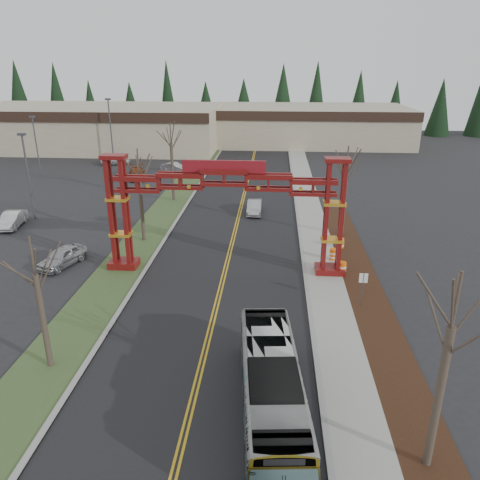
# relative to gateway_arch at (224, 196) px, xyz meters

# --- Properties ---
(ground) EXTENTS (200.00, 200.00, 0.00)m
(ground) POSITION_rel_gateway_arch_xyz_m (-0.00, -18.00, -5.98)
(ground) COLOR black
(ground) RESTS_ON ground
(road) EXTENTS (12.00, 110.00, 0.02)m
(road) POSITION_rel_gateway_arch_xyz_m (-0.00, 7.00, -5.97)
(road) COLOR black
(road) RESTS_ON ground
(lane_line_left) EXTENTS (0.12, 100.00, 0.01)m
(lane_line_left) POSITION_rel_gateway_arch_xyz_m (-0.12, 7.00, -5.96)
(lane_line_left) COLOR gold
(lane_line_left) RESTS_ON road
(lane_line_right) EXTENTS (0.12, 100.00, 0.01)m
(lane_line_right) POSITION_rel_gateway_arch_xyz_m (0.12, 7.00, -5.96)
(lane_line_right) COLOR gold
(lane_line_right) RESTS_ON road
(curb_right) EXTENTS (0.30, 110.00, 0.15)m
(curb_right) POSITION_rel_gateway_arch_xyz_m (6.15, 7.00, -5.91)
(curb_right) COLOR gray
(curb_right) RESTS_ON ground
(sidewalk_right) EXTENTS (2.60, 110.00, 0.14)m
(sidewalk_right) POSITION_rel_gateway_arch_xyz_m (7.60, 7.00, -5.91)
(sidewalk_right) COLOR gray
(sidewalk_right) RESTS_ON ground
(landscape_strip) EXTENTS (2.60, 50.00, 0.12)m
(landscape_strip) POSITION_rel_gateway_arch_xyz_m (10.20, -8.00, -5.92)
(landscape_strip) COLOR black
(landscape_strip) RESTS_ON ground
(grass_median) EXTENTS (4.00, 110.00, 0.08)m
(grass_median) POSITION_rel_gateway_arch_xyz_m (-8.00, 7.00, -5.94)
(grass_median) COLOR #394E27
(grass_median) RESTS_ON ground
(curb_left) EXTENTS (0.30, 110.00, 0.15)m
(curb_left) POSITION_rel_gateway_arch_xyz_m (-6.15, 7.00, -5.91)
(curb_left) COLOR gray
(curb_left) RESTS_ON ground
(gateway_arch) EXTENTS (18.20, 1.60, 8.90)m
(gateway_arch) POSITION_rel_gateway_arch_xyz_m (0.00, 0.00, 0.00)
(gateway_arch) COLOR #590E0B
(gateway_arch) RESTS_ON ground
(retail_building_west) EXTENTS (46.00, 22.30, 7.50)m
(retail_building_west) POSITION_rel_gateway_arch_xyz_m (-30.00, 53.96, -2.22)
(retail_building_west) COLOR tan
(retail_building_west) RESTS_ON ground
(retail_building_east) EXTENTS (38.00, 20.30, 7.00)m
(retail_building_east) POSITION_rel_gateway_arch_xyz_m (10.00, 61.95, -2.47)
(retail_building_east) COLOR tan
(retail_building_east) RESTS_ON ground
(conifer_treeline) EXTENTS (116.10, 5.60, 13.00)m
(conifer_treeline) POSITION_rel_gateway_arch_xyz_m (0.25, 74.00, 0.50)
(conifer_treeline) COLOR black
(conifer_treeline) RESTS_ON ground
(transit_bus) EXTENTS (3.48, 10.91, 2.99)m
(transit_bus) POSITION_rel_gateway_arch_xyz_m (3.74, -15.65, -4.49)
(transit_bus) COLOR #9E9FA5
(transit_bus) RESTS_ON ground
(silver_sedan) EXTENTS (1.48, 4.20, 1.38)m
(silver_sedan) POSITION_rel_gateway_arch_xyz_m (1.58, 14.78, -5.29)
(silver_sedan) COLOR #A5A8AD
(silver_sedan) RESTS_ON ground
(parked_car_near_a) EXTENTS (3.08, 4.77, 1.51)m
(parked_car_near_a) POSITION_rel_gateway_arch_xyz_m (-12.93, 0.00, -5.23)
(parked_car_near_a) COLOR #A3A6AB
(parked_car_near_a) RESTS_ON ground
(parked_car_near_b) EXTENTS (2.23, 4.68, 1.48)m
(parked_car_near_b) POSITION_rel_gateway_arch_xyz_m (-21.82, 8.64, -5.24)
(parked_car_near_b) COLOR silver
(parked_car_near_b) RESTS_ON ground
(parked_car_mid_a) EXTENTS (3.53, 5.65, 1.53)m
(parked_car_mid_a) POSITION_rel_gateway_arch_xyz_m (-15.28, 29.39, -5.22)
(parked_car_mid_a) COLOR maroon
(parked_car_mid_a) RESTS_ON ground
(parked_car_far_a) EXTENTS (4.34, 3.04, 1.36)m
(parked_car_far_a) POSITION_rel_gateway_arch_xyz_m (-11.00, 33.91, -5.30)
(parked_car_far_a) COLOR #B3B3BB
(parked_car_far_a) RESTS_ON ground
(parked_car_far_b) EXTENTS (5.00, 3.47, 1.27)m
(parked_car_far_b) POSITION_rel_gateway_arch_xyz_m (-21.40, 38.60, -5.35)
(parked_car_far_b) COLOR silver
(parked_car_far_b) RESTS_ON ground
(bare_tree_median_near) EXTENTS (3.06, 3.06, 7.37)m
(bare_tree_median_near) POSITION_rel_gateway_arch_xyz_m (-8.00, -12.80, -0.67)
(bare_tree_median_near) COLOR #382D26
(bare_tree_median_near) RESTS_ON ground
(bare_tree_median_mid) EXTENTS (3.27, 3.27, 8.31)m
(bare_tree_median_mid) POSITION_rel_gateway_arch_xyz_m (-8.00, 5.91, 0.13)
(bare_tree_median_mid) COLOR #382D26
(bare_tree_median_mid) RESTS_ON ground
(bare_tree_median_far) EXTENTS (3.46, 3.46, 8.90)m
(bare_tree_median_far) POSITION_rel_gateway_arch_xyz_m (-8.00, 19.02, 0.59)
(bare_tree_median_far) COLOR #382D26
(bare_tree_median_far) RESTS_ON ground
(bare_tree_right_near) EXTENTS (3.27, 3.27, 8.57)m
(bare_tree_right_near) POSITION_rel_gateway_arch_xyz_m (10.00, -18.04, 0.38)
(bare_tree_right_near) COLOR #382D26
(bare_tree_right_near) RESTS_ON ground
(bare_tree_right_far) EXTENTS (3.39, 3.39, 8.28)m
(bare_tree_right_far) POSITION_rel_gateway_arch_xyz_m (10.00, 8.68, 0.03)
(bare_tree_right_far) COLOR #382D26
(bare_tree_right_far) RESTS_ON ground
(light_pole_near) EXTENTS (0.76, 0.38, 8.71)m
(light_pole_near) POSITION_rel_gateway_arch_xyz_m (-20.89, 11.27, -0.94)
(light_pole_near) COLOR #3F3F44
(light_pole_near) RESTS_ON ground
(light_pole_mid) EXTENTS (0.72, 0.36, 8.32)m
(light_pole_mid) POSITION_rel_gateway_arch_xyz_m (-29.19, 29.60, -1.17)
(light_pole_mid) COLOR #3F3F44
(light_pole_mid) RESTS_ON ground
(light_pole_far) EXTENTS (0.85, 0.42, 9.79)m
(light_pole_far) POSITION_rel_gateway_arch_xyz_m (-22.70, 41.50, -0.32)
(light_pole_far) COLOR #3F3F44
(light_pole_far) RESTS_ON ground
(street_sign) EXTENTS (0.55, 0.07, 2.40)m
(street_sign) POSITION_rel_gateway_arch_xyz_m (9.54, -5.01, -4.25)
(street_sign) COLOR #3F3F44
(street_sign) RESTS_ON ground
(barrel_south) EXTENTS (0.60, 0.60, 1.11)m
(barrel_south) POSITION_rel_gateway_arch_xyz_m (8.91, -0.24, -5.43)
(barrel_south) COLOR #F8610D
(barrel_south) RESTS_ON ground
(barrel_mid) EXTENTS (0.57, 0.57, 1.06)m
(barrel_mid) POSITION_rel_gateway_arch_xyz_m (8.51, 2.51, -5.45)
(barrel_mid) COLOR #F8610D
(barrel_mid) RESTS_ON ground
(barrel_north) EXTENTS (0.53, 0.53, 0.98)m
(barrel_north) POSITION_rel_gateway_arch_xyz_m (9.50, 5.19, -5.49)
(barrel_north) COLOR #F8610D
(barrel_north) RESTS_ON ground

